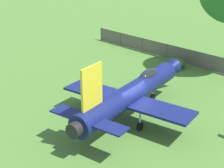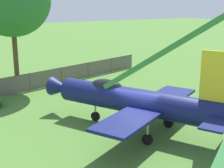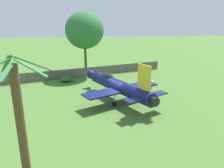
% 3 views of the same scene
% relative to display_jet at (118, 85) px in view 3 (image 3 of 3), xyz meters
% --- Properties ---
extents(ground_plane, '(200.00, 200.00, 0.00)m').
position_rel_display_jet_xyz_m(ground_plane, '(0.30, 0.15, -1.85)').
color(ground_plane, '#47722D').
extents(display_jet, '(12.26, 9.42, 5.12)m').
position_rel_display_jet_xyz_m(display_jet, '(0.00, 0.00, 0.00)').
color(display_jet, '#111951').
rests_on(display_jet, ground_plane).
extents(shade_tree, '(6.39, 6.35, 10.71)m').
position_rel_display_jet_xyz_m(shade_tree, '(-12.61, -3.65, 5.78)').
color(shade_tree, brown).
rests_on(shade_tree, ground_plane).
extents(palm_tree, '(3.54, 3.87, 7.68)m').
position_rel_display_jet_xyz_m(palm_tree, '(12.94, -7.29, 2.04)').
color(palm_tree, brown).
rests_on(palm_tree, ground_plane).
extents(perimeter_fence, '(8.76, 29.59, 1.58)m').
position_rel_display_jet_xyz_m(perimeter_fence, '(-11.40, -4.46, -1.01)').
color(perimeter_fence, '#4C4238').
rests_on(perimeter_fence, ground_plane).
extents(shrub_near_fence, '(1.94, 2.01, 0.90)m').
position_rel_display_jet_xyz_m(shrub_near_fence, '(-8.99, -6.71, -1.40)').
color(shrub_near_fence, '#235B26').
rests_on(shrub_near_fence, ground_plane).
extents(info_plaque, '(0.56, 0.69, 1.14)m').
position_rel_display_jet_xyz_m(info_plaque, '(-3.99, 5.54, -1.00)').
color(info_plaque, '#333333').
rests_on(info_plaque, ground_plane).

